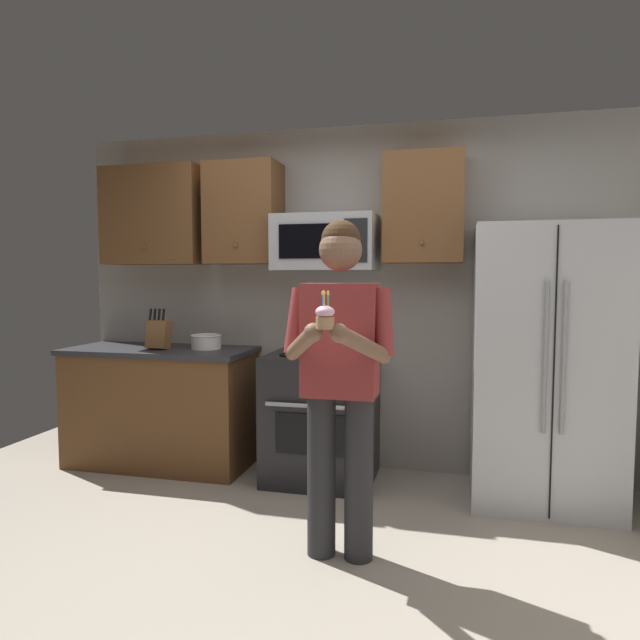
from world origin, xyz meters
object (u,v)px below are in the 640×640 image
Objects in this scene: bowl_large_white at (206,341)px; person at (340,370)px; oven_range at (322,417)px; knife_block at (159,334)px; cupcake at (325,317)px; microwave at (326,243)px; refrigerator at (545,365)px.

bowl_large_white is 1.74m from person.
knife_block is (-1.28, -0.03, 0.57)m from oven_range.
knife_block is 1.84× the size of cupcake.
microwave reaches higher than cupcake.
oven_range is at bearing -3.95° from bowl_large_white.
oven_range is 3.94× the size of bowl_large_white.
bowl_large_white reaches higher than oven_range.
cupcake is (0.37, -1.55, -0.43)m from microwave.
person is at bearing -136.93° from refrigerator.
microwave is 0.42× the size of person.
oven_range is at bearing 1.32° from knife_block.
microwave is 1.46m from knife_block.
knife_block reaches higher than bowl_large_white.
microwave is at bearing 6.64° from knife_block.
bowl_large_white is 0.13× the size of person.
oven_range is 1.06m from bowl_large_white.
oven_range is at bearing 108.36° from person.
cupcake is at bearing -75.67° from oven_range.
knife_block is 0.18× the size of person.
refrigerator reaches higher than cupcake.
microwave is at bearing 103.27° from cupcake.
bowl_large_white is at bearing 15.03° from knife_block.
refrigerator is 2.43m from bowl_large_white.
microwave is 1.65m from cupcake.
bowl_large_white is at bearing 176.05° from oven_range.
refrigerator reaches higher than person.
cupcake is at bearing -90.00° from person.
person reaches higher than knife_block.
cupcake is (0.37, -1.43, 0.83)m from oven_range.
knife_block is at bearing 179.80° from refrigerator.
bowl_large_white is at bearing 130.92° from cupcake.
person is (1.64, -1.07, -0.04)m from knife_block.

